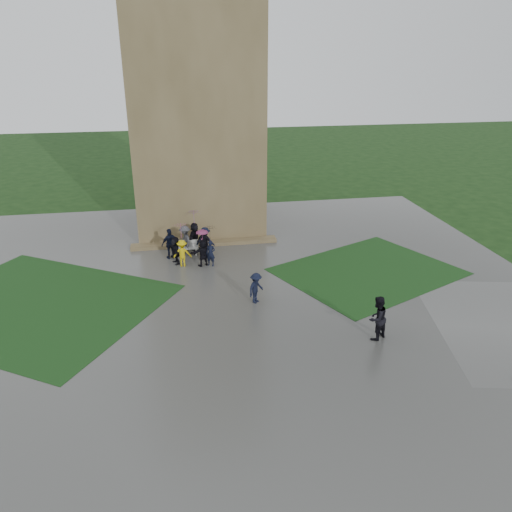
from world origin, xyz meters
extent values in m
plane|color=black|center=(0.00, 0.00, 0.00)|extent=(120.00, 120.00, 0.00)
cube|color=#3B3B39|center=(0.00, 2.00, 0.01)|extent=(34.00, 34.00, 0.02)
cube|color=black|center=(-8.50, 4.00, 0.03)|extent=(14.10, 13.46, 0.01)
cube|color=black|center=(8.50, 5.00, 0.03)|extent=(11.12, 10.15, 0.01)
cube|color=brown|center=(0.00, 15.00, 9.00)|extent=(8.00, 8.00, 18.00)
cube|color=brown|center=(0.00, 10.60, 0.13)|extent=(9.00, 0.80, 0.22)
cube|color=#B8B7B3|center=(-1.21, 9.13, 0.46)|extent=(1.52, 0.57, 0.06)
cube|color=#B8B7B3|center=(-1.81, 9.17, 0.23)|extent=(0.11, 0.40, 0.42)
cube|color=#B8B7B3|center=(-0.62, 9.08, 0.23)|extent=(0.11, 0.40, 0.42)
cube|color=#B8B7B3|center=(-1.19, 9.34, 0.69)|extent=(1.49, 0.17, 0.40)
imported|color=black|center=(-0.15, 8.72, 0.86)|extent=(1.11, 1.07, 1.68)
imported|color=black|center=(-0.05, 9.00, 0.87)|extent=(1.21, 0.88, 1.69)
imported|color=black|center=(-0.61, 9.93, 0.86)|extent=(1.34, 1.61, 1.69)
imported|color=#3C3C41|center=(-1.22, 9.23, 0.91)|extent=(0.89, 1.27, 1.78)
imported|color=black|center=(-2.09, 8.77, 0.92)|extent=(1.21, 0.98, 1.80)
imported|color=black|center=(-1.81, 7.97, 0.81)|extent=(0.86, 1.55, 1.58)
imported|color=#C3A80B|center=(-1.45, 7.52, 0.79)|extent=(1.04, 0.61, 1.54)
imported|color=black|center=(-0.31, 7.38, 0.79)|extent=(1.51, 0.96, 1.53)
imported|color=black|center=(0.11, 7.31, 0.76)|extent=(0.64, 0.56, 1.47)
imported|color=#BE4E90|center=(-1.45, 7.52, 2.12)|extent=(0.92, 0.92, 0.84)
imported|color=#7C348F|center=(-0.61, 9.93, 2.05)|extent=(0.97, 0.97, 0.89)
imported|color=black|center=(0.11, 7.31, 1.99)|extent=(0.82, 0.82, 0.75)
imported|color=#BE4E90|center=(-0.31, 7.38, 1.87)|extent=(0.67, 0.67, 0.59)
imported|color=black|center=(1.85, 2.52, 0.78)|extent=(1.06, 1.05, 1.52)
imported|color=black|center=(6.24, -1.53, 0.99)|extent=(1.08, 0.95, 1.93)
camera|label=1|loc=(-1.79, -18.47, 11.26)|focal=35.00mm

